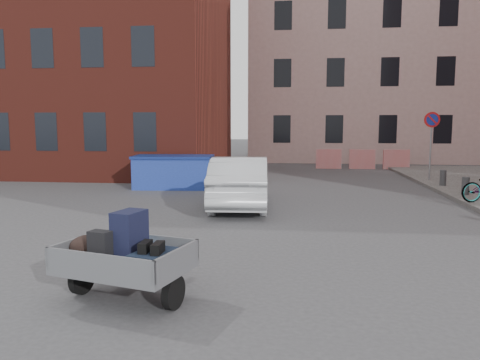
# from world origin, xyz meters

# --- Properties ---
(ground) EXTENTS (120.00, 120.00, 0.00)m
(ground) POSITION_xyz_m (0.00, 0.00, 0.00)
(ground) COLOR #38383A
(ground) RESTS_ON ground
(building_brick) EXTENTS (12.00, 10.00, 14.00)m
(building_brick) POSITION_xyz_m (-9.00, 13.00, 7.00)
(building_brick) COLOR #591E16
(building_brick) RESTS_ON ground
(building_pink) EXTENTS (16.00, 8.00, 14.00)m
(building_pink) POSITION_xyz_m (6.00, 22.00, 7.00)
(building_pink) COLOR #B9948E
(building_pink) RESTS_ON ground
(far_building) EXTENTS (6.00, 6.00, 8.00)m
(far_building) POSITION_xyz_m (-20.00, 22.00, 4.00)
(far_building) COLOR maroon
(far_building) RESTS_ON ground
(no_parking_sign) EXTENTS (0.60, 0.09, 2.65)m
(no_parking_sign) POSITION_xyz_m (6.00, 9.48, 2.01)
(no_parking_sign) COLOR gray
(no_parking_sign) RESTS_ON sidewalk
(barriers) EXTENTS (4.70, 0.18, 1.00)m
(barriers) POSITION_xyz_m (4.20, 15.00, 0.50)
(barriers) COLOR red
(barriers) RESTS_ON ground
(trailer) EXTENTS (1.84, 1.96, 1.20)m
(trailer) POSITION_xyz_m (-1.51, -3.77, 0.61)
(trailer) COLOR black
(trailer) RESTS_ON ground
(dumpster) EXTENTS (2.91, 1.64, 1.18)m
(dumpster) POSITION_xyz_m (-3.61, 6.91, 0.59)
(dumpster) COLOR #203899
(dumpster) RESTS_ON ground
(silver_car) EXTENTS (1.80, 4.39, 1.41)m
(silver_car) POSITION_xyz_m (-0.81, 3.37, 0.71)
(silver_car) COLOR #B3B7BB
(silver_car) RESTS_ON ground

